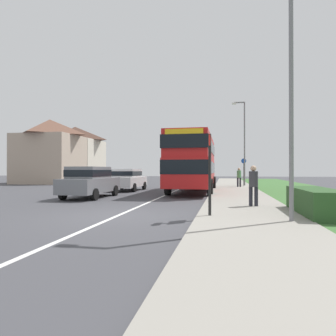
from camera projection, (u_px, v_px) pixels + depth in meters
name	position (u px, v px, depth m)	size (l,w,h in m)	color
ground_plane	(118.00, 216.00, 9.74)	(120.00, 120.00, 0.00)	#424247
lane_marking_centre	(165.00, 195.00, 17.60)	(0.14, 60.00, 0.01)	silver
pavement_near_side	(240.00, 199.00, 14.85)	(3.20, 68.00, 0.12)	gray
grass_verge_seaward	(333.00, 201.00, 14.05)	(6.00, 68.00, 0.08)	#3D6B33
roadside_hedge	(316.00, 203.00, 9.50)	(1.10, 3.50, 0.90)	#2D5128
double_decker_bus	(193.00, 160.00, 20.14)	(2.80, 9.76, 3.70)	red
parked_car_grey	(90.00, 181.00, 16.03)	(1.91, 4.43, 1.67)	slate
parked_car_white	(127.00, 179.00, 21.48)	(2.00, 4.23, 1.56)	silver
pedestrian_at_stop	(253.00, 184.00, 11.39)	(0.34, 0.34, 1.67)	#23232D
pedestrian_walking_away	(239.00, 176.00, 24.36)	(0.34, 0.34, 1.67)	#23232D
bus_stop_sign	(210.00, 169.00, 9.07)	(0.09, 0.52, 2.60)	black
cycle_route_sign	(244.00, 171.00, 26.46)	(0.44, 0.08, 2.52)	slate
street_lamp_near	(287.00, 78.00, 8.09)	(1.14, 0.20, 6.90)	slate
street_lamp_mid	(243.00, 138.00, 26.47)	(1.14, 0.20, 7.57)	slate
house_terrace_far_side	(63.00, 153.00, 35.73)	(6.18, 11.32, 7.09)	tan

